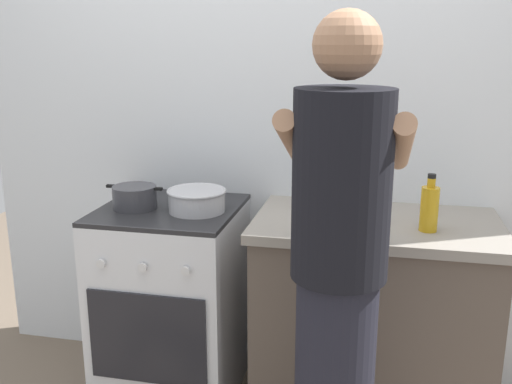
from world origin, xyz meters
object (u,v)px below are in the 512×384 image
Objects in this scene: utensil_crock at (321,184)px; spice_bottle at (380,212)px; oil_bottle at (429,208)px; mixing_bowl at (197,199)px; person at (338,287)px; stove_range at (173,301)px; pot at (135,197)px.

utensil_crock reaches higher than spice_bottle.
spice_bottle is at bearing 156.31° from oil_bottle.
person is at bearing -41.34° from mixing_bowl.
oil_bottle is at bearing -4.65° from stove_range.
person is at bearing -37.27° from stove_range.
person reaches higher than mixing_bowl.
stove_range is at bearing 16.82° from pot.
oil_bottle reaches higher than spice_bottle.
stove_range is 4.00× the size of oil_bottle.
pot is (-0.14, -0.04, 0.50)m from stove_range.
stove_range is 10.80× the size of spice_bottle.
spice_bottle is at bearing -0.55° from stove_range.
person reaches higher than pot.
stove_range is 0.53× the size of person.
spice_bottle reaches higher than stove_range.
spice_bottle is at bearing 78.50° from person.
pot is 1.05m from spice_bottle.
utensil_crock is (0.65, 0.15, 0.55)m from stove_range.
oil_bottle is at bearing -23.69° from spice_bottle.
stove_range is 1.03m from spice_bottle.
mixing_bowl is 0.77m from spice_bottle.
person is at bearing -120.63° from oil_bottle.
utensil_crock is at bearing 19.77° from mixing_bowl.
stove_range is at bearing 179.45° from spice_bottle.
mixing_bowl is (0.14, -0.03, 0.50)m from stove_range.
stove_range is at bearing 175.35° from oil_bottle.
oil_bottle is (0.44, -0.24, -0.01)m from utensil_crock.
utensil_crock is at bearing 147.74° from spice_bottle.
utensil_crock is at bearing 13.34° from stove_range.
pot is 1.09m from person.
pot is at bearing -166.04° from utensil_crock.
utensil_crock is (0.79, 0.20, 0.05)m from pot.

